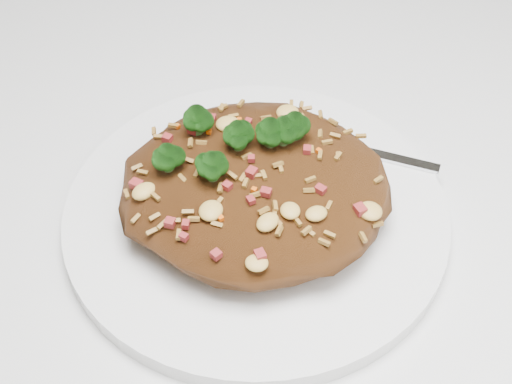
% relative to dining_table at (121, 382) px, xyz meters
% --- Properties ---
extents(dining_table, '(1.20, 0.80, 0.75)m').
position_rel_dining_table_xyz_m(dining_table, '(0.00, 0.00, 0.00)').
color(dining_table, silver).
rests_on(dining_table, ground).
extents(plate, '(0.27, 0.27, 0.01)m').
position_rel_dining_table_xyz_m(plate, '(0.10, 0.08, 0.10)').
color(plate, white).
rests_on(plate, dining_table).
extents(fried_rice, '(0.18, 0.17, 0.07)m').
position_rel_dining_table_xyz_m(fried_rice, '(0.10, 0.08, 0.13)').
color(fried_rice, brown).
rests_on(fried_rice, plate).
extents(fork, '(0.16, 0.07, 0.00)m').
position_rel_dining_table_xyz_m(fork, '(0.16, 0.14, 0.11)').
color(fork, silver).
rests_on(fork, plate).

